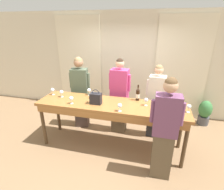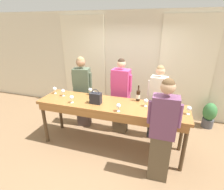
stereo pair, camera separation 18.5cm
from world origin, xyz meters
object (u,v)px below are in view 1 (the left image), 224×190
wine_glass_center_right (146,100)px  guest_cream_sweater (156,102)px  wine_glass_center_left (71,99)px  wine_glass_back_left (92,93)px  wine_glass_front_left (53,90)px  wine_bottle (138,95)px  wine_glass_front_right (160,100)px  wine_glass_back_right (61,92)px  wine_glass_front_mid (89,90)px  handbag (96,98)px  tasting_bar (111,108)px  host_pouring (165,130)px  wine_glass_center_mid (189,107)px  guest_olive_jacket (81,92)px  wine_glass_back_mid (120,106)px  guest_pink_top (119,96)px  potted_plant (205,112)px

wine_glass_center_right → guest_cream_sweater: guest_cream_sweater is taller
wine_glass_center_left → wine_glass_back_left: (0.31, 0.35, 0.00)m
wine_glass_front_left → wine_glass_center_left: bearing=-28.2°
wine_bottle → wine_glass_front_right: (0.44, -0.13, -0.02)m
wine_glass_back_right → wine_glass_center_left: bearing=-35.9°
wine_glass_front_mid → handbag: bearing=-53.2°
tasting_bar → wine_glass_front_right: bearing=11.2°
tasting_bar → host_pouring: bearing=-28.3°
wine_glass_center_left → host_pouring: (1.76, -0.37, -0.18)m
wine_glass_center_mid → guest_olive_jacket: bearing=164.8°
wine_bottle → wine_glass_back_right: wine_bottle is taller
handbag → host_pouring: size_ratio=0.17×
wine_glass_front_mid → wine_glass_center_mid: (1.99, -0.33, 0.00)m
tasting_bar → wine_glass_front_right: (0.92, 0.18, 0.20)m
wine_glass_back_left → guest_cream_sweater: (1.30, 0.46, -0.24)m
wine_glass_back_left → guest_olive_jacket: (-0.49, 0.46, -0.20)m
wine_glass_back_right → wine_glass_front_left: bearing=164.7°
wine_glass_back_mid → guest_cream_sweater: guest_cream_sweater is taller
wine_glass_front_right → wine_glass_center_mid: 0.52m
tasting_bar → guest_pink_top: size_ratio=1.66×
handbag → potted_plant: (2.40, 1.54, -0.77)m
guest_pink_top → wine_bottle: bearing=-36.6°
wine_glass_front_right → wine_glass_center_right: bearing=-162.7°
wine_bottle → host_pouring: 1.03m
wine_glass_front_right → guest_pink_top: 1.02m
wine_bottle → guest_pink_top: (-0.45, 0.33, -0.22)m
wine_glass_back_right → handbag: bearing=-10.2°
wine_glass_back_right → host_pouring: (2.12, -0.63, -0.18)m
wine_bottle → wine_glass_back_right: size_ratio=2.18×
wine_glass_center_left → wine_glass_back_mid: 0.98m
wine_glass_front_mid → wine_glass_center_mid: same height
guest_cream_sweater → wine_glass_center_mid: bearing=-48.9°
wine_glass_center_mid → potted_plant: 1.81m
wine_glass_front_mid → potted_plant: bearing=23.0°
wine_glass_back_right → wine_glass_back_left: bearing=8.2°
wine_glass_front_right → guest_olive_jacket: bearing=166.0°
potted_plant → guest_olive_jacket: bearing=-164.7°
wine_glass_center_mid → wine_glass_back_left: same height
wine_glass_front_right → wine_glass_back_mid: (-0.69, -0.44, -0.00)m
handbag → guest_pink_top: (0.32, 0.70, -0.21)m
wine_bottle → guest_olive_jacket: (-1.41, 0.33, -0.22)m
wine_glass_back_mid → tasting_bar: bearing=132.1°
guest_olive_jacket → host_pouring: (1.94, -1.19, 0.01)m
wine_glass_front_left → wine_glass_center_mid: size_ratio=1.00×
guest_olive_jacket → potted_plant: bearing=15.3°
wine_glass_front_mid → guest_cream_sweater: 1.49m
wine_bottle → handbag: wine_bottle is taller
handbag → guest_cream_sweater: (1.14, 0.70, -0.25)m
wine_glass_center_right → potted_plant: bearing=43.5°
wine_glass_center_left → potted_plant: bearing=29.9°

